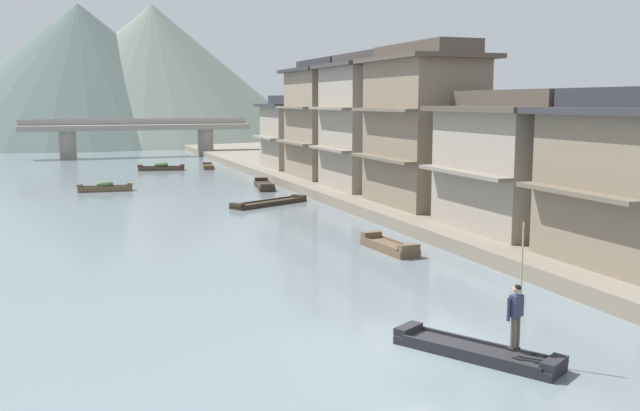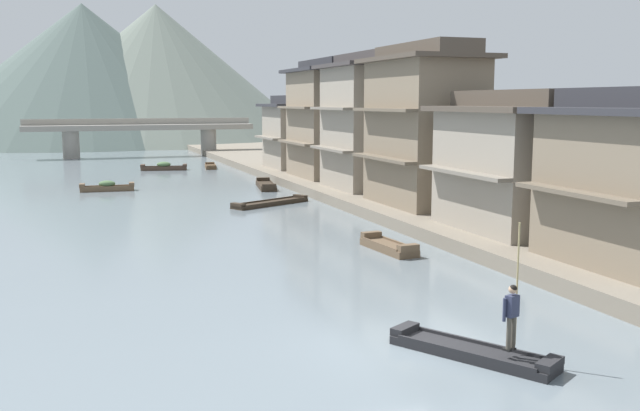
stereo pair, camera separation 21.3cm
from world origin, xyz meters
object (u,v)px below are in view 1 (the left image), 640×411
(boat_moored_far, at_px, (269,203))
(house_waterfront_second, at_px, (524,161))
(boat_moored_third, at_px, (208,167))
(boat_foreground_poled, at_px, (476,352))
(boat_midriver_upstream, at_px, (105,187))
(house_waterfront_far, at_px, (334,119))
(house_waterfront_end, at_px, (294,132))
(stone_bridge, at_px, (138,132))
(boat_midriver_drifting, at_px, (389,246))
(house_waterfront_tall, at_px, (423,126))
(boat_moored_second, at_px, (161,167))
(boatman_person, at_px, (516,309))
(house_waterfront_narrow, at_px, (375,122))
(boat_moored_nearest, at_px, (264,186))

(boat_moored_far, bearing_deg, house_waterfront_second, -62.72)
(boat_moored_third, xyz_separation_m, house_waterfront_second, (6.41, -40.31, 3.47))
(boat_foreground_poled, xyz_separation_m, boat_midriver_upstream, (-6.66, 37.36, 0.14))
(boat_midriver_upstream, height_order, house_waterfront_far, house_waterfront_far)
(house_waterfront_second, relative_size, house_waterfront_end, 1.12)
(house_waterfront_second, height_order, stone_bridge, house_waterfront_second)
(boat_foreground_poled, distance_m, boat_midriver_drifting, 12.68)
(house_waterfront_tall, bearing_deg, house_waterfront_second, -84.96)
(boat_moored_second, bearing_deg, boat_midriver_drifting, -83.75)
(boat_foreground_poled, xyz_separation_m, boat_midriver_drifting, (3.43, 12.21, 0.06))
(house_waterfront_tall, xyz_separation_m, house_waterfront_far, (0.78, 15.67, -0.00))
(boatman_person, bearing_deg, boat_moored_far, 86.23)
(boat_moored_third, relative_size, house_waterfront_second, 0.53)
(boatman_person, relative_size, house_waterfront_narrow, 0.35)
(stone_bridge, bearing_deg, boat_moored_nearest, -80.69)
(boat_midriver_drifting, distance_m, house_waterfront_tall, 11.09)
(boat_midriver_drifting, relative_size, house_waterfront_far, 0.40)
(boat_moored_second, bearing_deg, house_waterfront_narrow, -64.85)
(boat_foreground_poled, distance_m, house_waterfront_tall, 22.88)
(boatman_person, bearing_deg, house_waterfront_second, 53.92)
(house_waterfront_far, bearing_deg, stone_bridge, 108.83)
(boat_moored_third, height_order, boat_midriver_drifting, boat_midriver_drifting)
(boatman_person, relative_size, house_waterfront_end, 0.46)
(house_waterfront_end, xyz_separation_m, stone_bridge, (-10.52, 24.98, -0.81))
(boat_moored_third, height_order, house_waterfront_tall, house_waterfront_tall)
(stone_bridge, bearing_deg, boat_moored_far, -85.24)
(boat_moored_second, bearing_deg, boat_midriver_upstream, -112.01)
(boat_foreground_poled, xyz_separation_m, house_waterfront_narrow, (10.02, 28.40, 4.78))
(boat_moored_third, bearing_deg, stone_bridge, 106.06)
(boat_moored_nearest, xyz_separation_m, house_waterfront_narrow, (5.66, -6.93, 4.74))
(boat_moored_third, xyz_separation_m, boat_midriver_drifting, (-0.15, -40.24, 0.06))
(house_waterfront_narrow, xyz_separation_m, house_waterfront_end, (-0.63, 15.41, -1.29))
(stone_bridge, bearing_deg, boat_moored_third, -73.94)
(boat_moored_nearest, bearing_deg, boatman_person, -96.05)
(boat_moored_far, xyz_separation_m, house_waterfront_far, (7.68, 9.10, 4.79))
(boat_moored_nearest, distance_m, house_waterfront_tall, 16.45)
(boat_moored_far, relative_size, house_waterfront_far, 0.61)
(boat_moored_nearest, relative_size, boat_midriver_drifting, 1.36)
(house_waterfront_far, bearing_deg, boat_moored_nearest, -172.93)
(boat_moored_nearest, xyz_separation_m, house_waterfront_end, (5.03, 8.47, 3.44))
(boat_midriver_drifting, distance_m, stone_bridge, 56.83)
(boat_moored_second, xyz_separation_m, house_waterfront_second, (10.88, -39.49, 3.33))
(boat_moored_far, bearing_deg, boat_moored_third, 87.26)
(house_waterfront_second, height_order, house_waterfront_tall, house_waterfront_tall)
(boat_moored_nearest, height_order, boat_moored_second, boat_moored_second)
(boat_moored_nearest, relative_size, house_waterfront_end, 0.72)
(boat_moored_nearest, distance_m, house_waterfront_far, 7.43)
(boat_moored_nearest, relative_size, house_waterfront_tall, 0.55)
(boat_moored_third, bearing_deg, house_waterfront_end, -56.05)
(boat_foreground_poled, height_order, house_waterfront_far, house_waterfront_far)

